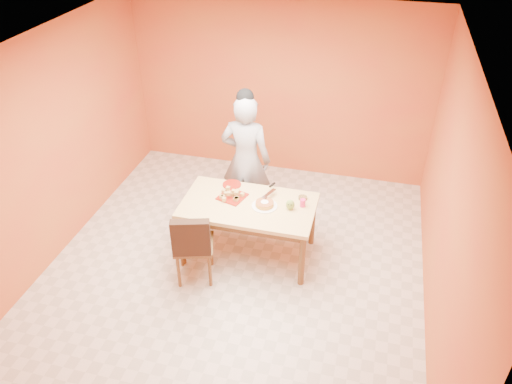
% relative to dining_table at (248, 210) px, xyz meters
% --- Properties ---
extents(floor, '(5.00, 5.00, 0.00)m').
position_rel_dining_table_xyz_m(floor, '(-0.09, -0.33, -0.67)').
color(floor, beige).
rests_on(floor, ground).
extents(ceiling, '(5.00, 5.00, 0.00)m').
position_rel_dining_table_xyz_m(ceiling, '(-0.09, -0.33, 2.03)').
color(ceiling, silver).
rests_on(ceiling, wall_back).
extents(wall_back, '(4.50, 0.00, 4.50)m').
position_rel_dining_table_xyz_m(wall_back, '(-0.09, 2.17, 0.68)').
color(wall_back, '#BE692C').
rests_on(wall_back, floor).
extents(wall_left, '(0.00, 5.00, 5.00)m').
position_rel_dining_table_xyz_m(wall_left, '(-2.34, -0.33, 0.68)').
color(wall_left, '#BE692C').
rests_on(wall_left, floor).
extents(wall_right, '(0.00, 5.00, 5.00)m').
position_rel_dining_table_xyz_m(wall_right, '(2.16, -0.33, 0.68)').
color(wall_right, '#BE692C').
rests_on(wall_right, floor).
extents(dining_table, '(1.60, 0.90, 0.76)m').
position_rel_dining_table_xyz_m(dining_table, '(0.00, 0.00, 0.00)').
color(dining_table, tan).
rests_on(dining_table, floor).
extents(dining_chair, '(0.57, 0.63, 0.98)m').
position_rel_dining_table_xyz_m(dining_chair, '(-0.51, -0.59, -0.16)').
color(dining_chair, brown).
rests_on(dining_chair, floor).
extents(pastry_pile, '(0.27, 0.27, 0.09)m').
position_rel_dining_table_xyz_m(pastry_pile, '(-0.23, 0.09, 0.16)').
color(pastry_pile, tan).
rests_on(pastry_pile, pastry_platter).
extents(person, '(0.67, 0.44, 1.82)m').
position_rel_dining_table_xyz_m(person, '(-0.23, 0.75, 0.25)').
color(person, gray).
rests_on(person, floor).
extents(pastry_platter, '(0.37, 0.37, 0.02)m').
position_rel_dining_table_xyz_m(pastry_platter, '(-0.23, 0.09, 0.10)').
color(pastry_platter, maroon).
rests_on(pastry_platter, dining_table).
extents(red_dinner_plate, '(0.31, 0.31, 0.01)m').
position_rel_dining_table_xyz_m(red_dinner_plate, '(-0.31, 0.35, 0.10)').
color(red_dinner_plate, maroon).
rests_on(red_dinner_plate, dining_table).
extents(white_cake_plate, '(0.33, 0.33, 0.01)m').
position_rel_dining_table_xyz_m(white_cake_plate, '(0.20, 0.00, 0.10)').
color(white_cake_plate, white).
rests_on(white_cake_plate, dining_table).
extents(sponge_cake, '(0.24, 0.24, 0.05)m').
position_rel_dining_table_xyz_m(sponge_cake, '(0.20, 0.00, 0.13)').
color(sponge_cake, gold).
rests_on(sponge_cake, white_cake_plate).
extents(cake_server, '(0.14, 0.25, 0.01)m').
position_rel_dining_table_xyz_m(cake_server, '(0.21, 0.18, 0.16)').
color(cake_server, silver).
rests_on(cake_server, sponge_cake).
extents(egg_ornament, '(0.11, 0.09, 0.13)m').
position_rel_dining_table_xyz_m(egg_ornament, '(0.51, 0.02, 0.16)').
color(egg_ornament, olive).
rests_on(egg_ornament, dining_table).
extents(magenta_glass, '(0.08, 0.08, 0.10)m').
position_rel_dining_table_xyz_m(magenta_glass, '(0.64, 0.12, 0.14)').
color(magenta_glass, '#E32266').
rests_on(magenta_glass, dining_table).
extents(checker_tin, '(0.13, 0.13, 0.03)m').
position_rel_dining_table_xyz_m(checker_tin, '(0.61, 0.27, 0.11)').
color(checker_tin, '#321F0D').
rests_on(checker_tin, dining_table).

